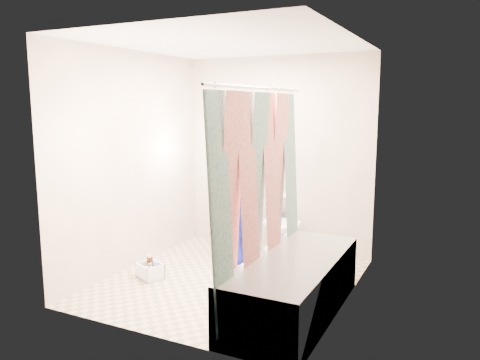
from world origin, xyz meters
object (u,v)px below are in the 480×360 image
at_px(toilet, 283,226).
at_px(cleaning_caddy, 150,272).
at_px(bathtub, 293,284).
at_px(plumber, 234,183).

distance_m(toilet, cleaning_caddy, 1.70).
bearing_deg(bathtub, plumber, 136.34).
height_order(bathtub, cleaning_caddy, bathtub).
distance_m(bathtub, toilet, 1.65).
bearing_deg(cleaning_caddy, bathtub, 18.75).
distance_m(plumber, cleaning_caddy, 1.37).
height_order(bathtub, plumber, plumber).
bearing_deg(toilet, bathtub, -79.87).
height_order(plumber, cleaning_caddy, plumber).
bearing_deg(bathtub, cleaning_caddy, 175.53).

